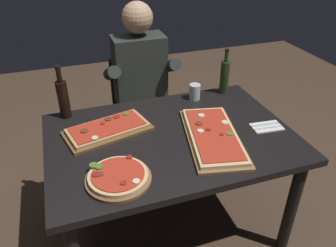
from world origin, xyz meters
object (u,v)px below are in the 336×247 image
Objects in this scene: dining_table at (171,149)px; diner_chair at (139,106)px; wine_bottle_dark at (63,98)px; seated_diner at (142,83)px; pizza_rectangular_left at (213,136)px; pizza_rectangular_front at (108,129)px; tumbler_near_camera at (195,93)px; pizza_round_far at (118,177)px; oil_bottle_amber at (225,76)px.

diner_chair is (0.02, 0.86, -0.16)m from dining_table.
dining_table is 0.73m from wine_bottle_dark.
pizza_rectangular_left is at bearing -77.32° from seated_diner.
pizza_rectangular_front reaches higher than pizza_rectangular_left.
tumbler_near_camera is at bearing -2.58° from wine_bottle_dark.
tumbler_near_camera is at bearing 44.61° from pizza_round_far.
dining_table is 4.13× the size of wine_bottle_dark.
pizza_rectangular_front is 0.84m from diner_chair.
oil_bottle_amber is 0.25m from tumbler_near_camera.
pizza_rectangular_left is (0.21, -0.11, 0.12)m from dining_table.
seated_diner is at bearing 127.88° from tumbler_near_camera.
pizza_rectangular_left is 2.07× the size of oil_bottle_amber.
tumbler_near_camera is at bearing 79.41° from pizza_rectangular_left.
seated_diner reaches higher than dining_table.
pizza_rectangular_left is 0.76× the size of diner_chair.
wine_bottle_dark is (-0.55, 0.41, 0.23)m from dining_table.
tumbler_near_camera is (0.64, 0.22, 0.03)m from pizza_rectangular_front.
pizza_rectangular_left is at bearing -27.02° from dining_table.
oil_bottle_amber is 0.37× the size of diner_chair.
seated_diner is (0.36, 0.58, -0.02)m from pizza_rectangular_front.
tumbler_near_camera reaches higher than pizza_rectangular_front.
oil_bottle_amber is at bearing 37.25° from pizza_round_far.
pizza_rectangular_front is at bearing -164.01° from oil_bottle_amber.
oil_bottle_amber is (0.32, 0.51, 0.11)m from pizza_rectangular_left.
tumbler_near_camera is at bearing 50.97° from dining_table.
pizza_round_far is 1.09m from seated_diner.
pizza_rectangular_front is 0.44m from pizza_round_far.
seated_diner reaches higher than pizza_rectangular_left.
dining_table is at bearing -91.85° from seated_diner.
wine_bottle_dark is (-0.19, 0.70, 0.11)m from pizza_round_far.
diner_chair reaches higher than tumbler_near_camera.
dining_table is 13.03× the size of tumbler_near_camera.
diner_chair is at bearing 101.14° from pizza_rectangular_left.
dining_table is 0.27m from pizza_rectangular_left.
oil_bottle_amber is at bearing -0.63° from wine_bottle_dark.
pizza_rectangular_left is 1.02m from diner_chair.
oil_bottle_amber is (0.54, 0.40, 0.22)m from dining_table.
wine_bottle_dark is at bearing 179.37° from oil_bottle_amber.
oil_bottle_amber is 2.99× the size of tumbler_near_camera.
wine_bottle_dark reaches higher than dining_table.
seated_diner is at bearing 69.21° from pizza_round_far.
tumbler_near_camera is (0.30, 0.38, 0.14)m from dining_table.
pizza_round_far reaches higher than dining_table.
pizza_rectangular_front is 1.69× the size of pizza_round_far.
diner_chair is 0.65× the size of seated_diner.
diner_chair is (0.58, 0.44, -0.39)m from wine_bottle_dark.
pizza_round_far is at bearing -108.76° from diner_chair.
pizza_round_far is 2.94× the size of tumbler_near_camera.
pizza_round_far is at bearing -110.79° from seated_diner.
wine_bottle_dark is 0.82m from diner_chair.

